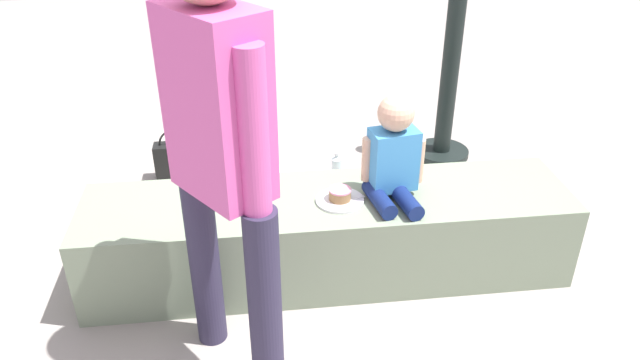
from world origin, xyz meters
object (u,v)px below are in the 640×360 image
object	(u,v)px
gift_bag	(398,175)
water_bottle_near_gift	(337,168)
child_seated	(394,155)
adult_standing	(219,134)
handbag_black_leather	(178,160)
party_cup_red	(355,204)
cake_box_white	(264,187)
cake_plate	(340,197)
water_bottle_far_side	(399,167)

from	to	relation	value
gift_bag	water_bottle_near_gift	world-z (taller)	gift_bag
child_seated	adult_standing	xyz separation A→B (m)	(-0.72, -0.52, 0.39)
child_seated	handbag_black_leather	bearing A→B (deg)	135.97
child_seated	water_bottle_near_gift	size ratio (longest dim) A/B	2.54
gift_bag	party_cup_red	xyz separation A→B (m)	(-0.26, -0.09, -0.12)
adult_standing	handbag_black_leather	bearing A→B (deg)	103.12
child_seated	cake_box_white	xyz separation A→B (m)	(-0.57, 0.77, -0.58)
gift_bag	cake_box_white	size ratio (longest dim) A/B	1.07
cake_plate	cake_box_white	bearing A→B (deg)	112.68
adult_standing	party_cup_red	world-z (taller)	adult_standing
cake_box_white	handbag_black_leather	xyz separation A→B (m)	(-0.51, 0.28, 0.06)
gift_bag	cake_box_white	bearing A→B (deg)	169.97
party_cup_red	cake_box_white	size ratio (longest dim) A/B	0.27
cake_plate	cake_box_white	xyz separation A→B (m)	(-0.33, 0.79, -0.38)
water_bottle_near_gift	water_bottle_far_side	distance (m)	0.38
cake_plate	water_bottle_far_side	distance (m)	1.08
handbag_black_leather	water_bottle_near_gift	bearing A→B (deg)	-8.86
cake_plate	water_bottle_far_side	xyz separation A→B (m)	(0.51, 0.88, -0.36)
handbag_black_leather	water_bottle_far_side	bearing A→B (deg)	-7.77
gift_bag	water_bottle_near_gift	xyz separation A→B (m)	(-0.32, 0.26, -0.08)
child_seated	cake_box_white	distance (m)	1.11
water_bottle_far_side	gift_bag	bearing A→B (deg)	-105.09
adult_standing	party_cup_red	size ratio (longest dim) A/B	18.77
child_seated	party_cup_red	distance (m)	0.80
cake_box_white	handbag_black_leather	distance (m)	0.59
water_bottle_near_gift	cake_box_white	size ratio (longest dim) A/B	0.57
gift_bag	water_bottle_near_gift	distance (m)	0.42
child_seated	gift_bag	size ratio (longest dim) A/B	1.34
adult_standing	gift_bag	bearing A→B (deg)	51.17
gift_bag	party_cup_red	distance (m)	0.30
adult_standing	water_bottle_far_side	xyz separation A→B (m)	(0.99, 1.38, -0.93)
cake_box_white	party_cup_red	bearing A→B (deg)	-24.41
water_bottle_near_gift	water_bottle_far_side	bearing A→B (deg)	-4.99
water_bottle_far_side	child_seated	bearing A→B (deg)	-107.15
cake_plate	gift_bag	size ratio (longest dim) A/B	0.62
child_seated	water_bottle_far_side	bearing A→B (deg)	72.85
child_seated	handbag_black_leather	xyz separation A→B (m)	(-1.08, 1.05, -0.51)
water_bottle_near_gift	party_cup_red	size ratio (longest dim) A/B	2.11
child_seated	cake_plate	world-z (taller)	child_seated
water_bottle_far_side	cake_plate	bearing A→B (deg)	-119.82
adult_standing	cake_box_white	world-z (taller)	adult_standing
adult_standing	handbag_black_leather	size ratio (longest dim) A/B	5.09
water_bottle_near_gift	party_cup_red	distance (m)	0.37
cake_plate	cake_box_white	size ratio (longest dim) A/B	0.67
gift_bag	party_cup_red	world-z (taller)	gift_bag
adult_standing	party_cup_red	distance (m)	1.58
adult_standing	handbag_black_leather	world-z (taller)	adult_standing
water_bottle_near_gift	handbag_black_leather	world-z (taller)	handbag_black_leather
cake_plate	water_bottle_far_side	size ratio (longest dim) A/B	1.19
child_seated	party_cup_red	world-z (taller)	child_seated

